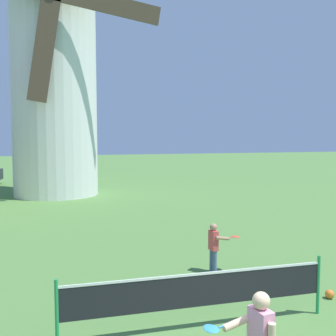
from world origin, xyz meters
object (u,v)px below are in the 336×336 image
windmill (54,67)px  parked_car_silver (63,170)px  stray_ball (330,294)px  tennis_net (199,290)px  player_far (214,244)px

windmill → parked_car_silver: 8.72m
stray_ball → parked_car_silver: (-4.84, 22.45, 0.72)m
windmill → tennis_net: (2.28, -16.71, -6.16)m
windmill → tennis_net: 17.95m
tennis_net → parked_car_silver: size_ratio=1.18×
windmill → stray_ball: (5.29, -16.17, -6.75)m
tennis_net → parked_car_silver: parked_car_silver is taller
player_far → parked_car_silver: parked_car_silver is taller
tennis_net → windmill: bearing=97.8°
windmill → player_far: bearing=-75.5°
tennis_net → parked_car_silver: (-1.84, 22.99, 0.13)m
stray_ball → parked_car_silver: size_ratio=0.05×
parked_car_silver → stray_ball: bearing=-77.8°
windmill → stray_ball: bearing=-71.9°
tennis_net → player_far: (1.35, 2.68, -0.01)m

